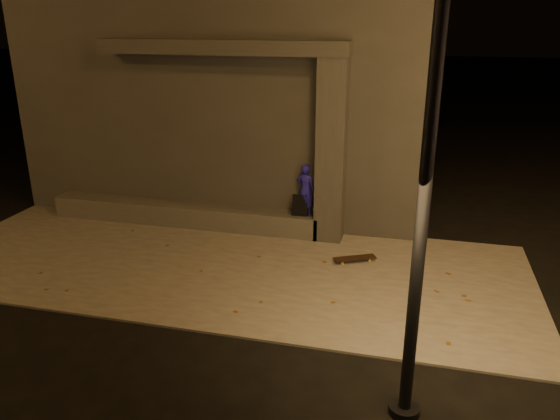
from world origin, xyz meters
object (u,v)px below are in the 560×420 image
(column, at_px, (331,152))
(skateboarder, at_px, (306,190))
(skateboard, at_px, (355,258))
(backpack, at_px, (300,207))
(street_lamp_0, at_px, (439,34))

(column, relative_size, skateboarder, 3.32)
(column, distance_m, skateboard, 2.13)
(skateboarder, xyz_separation_m, backpack, (-0.10, 0.00, -0.39))
(street_lamp_0, bearing_deg, backpack, 114.94)
(skateboarder, relative_size, street_lamp_0, 0.15)
(skateboarder, xyz_separation_m, street_lamp_0, (2.20, -4.95, 3.16))
(skateboarder, bearing_deg, street_lamp_0, 127.29)
(skateboard, bearing_deg, backpack, 113.08)
(skateboarder, relative_size, skateboard, 1.37)
(backpack, bearing_deg, street_lamp_0, -67.22)
(backpack, xyz_separation_m, skateboard, (1.26, -1.05, -0.54))
(skateboarder, distance_m, skateboard, 1.82)
(skateboarder, bearing_deg, skateboard, 151.28)
(backpack, xyz_separation_m, street_lamp_0, (2.30, -4.95, 3.55))
(column, relative_size, backpack, 7.87)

